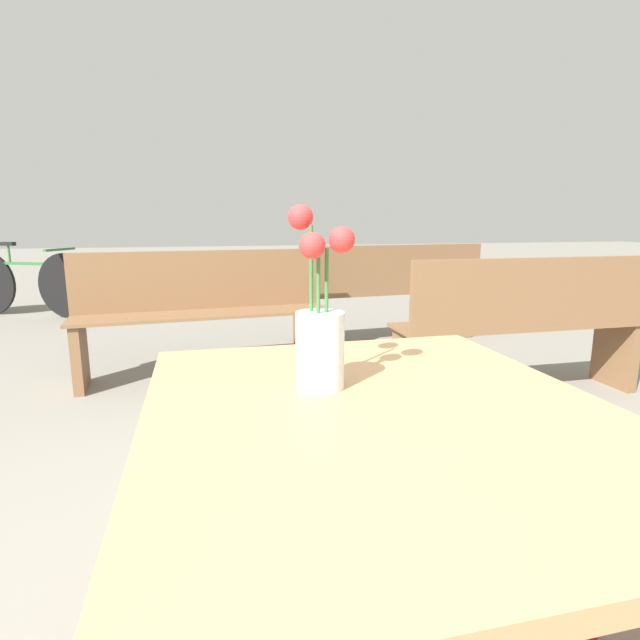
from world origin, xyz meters
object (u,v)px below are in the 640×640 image
at_px(bench_far, 527,323).
at_px(bicycle, 27,283).
at_px(table_front, 380,467).
at_px(bench_near, 203,308).
at_px(flower_vase, 320,337).
at_px(bench_middle, 389,290).

distance_m(bench_far, bicycle, 5.17).
bearing_deg(table_front, bench_near, 95.99).
relative_size(flower_vase, bench_near, 0.20).
relative_size(flower_vase, bench_middle, 0.20).
bearing_deg(bench_far, bench_near, 153.42).
height_order(bench_middle, bench_far, same).
distance_m(table_front, bicycle, 5.76).
xyz_separation_m(bench_middle, bench_far, (0.28, -1.51, -0.01)).
distance_m(table_front, bench_middle, 3.52).
bearing_deg(bench_near, bicycle, 125.36).
bearing_deg(bench_middle, bench_far, -79.61).
height_order(table_front, flower_vase, flower_vase).
xyz_separation_m(flower_vase, bench_middle, (1.36, 3.15, -0.38)).
relative_size(bench_middle, bicycle, 1.06).
height_order(table_front, bench_near, bench_near).
distance_m(bench_middle, bicycle, 4.02).
distance_m(bench_near, bench_middle, 1.67).
bearing_deg(bench_middle, bench_near, -159.52).
relative_size(table_front, bench_near, 0.54).
bearing_deg(bench_far, bench_middle, 100.39).
bearing_deg(bench_near, table_front, -84.01).
relative_size(table_front, bench_middle, 0.54).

